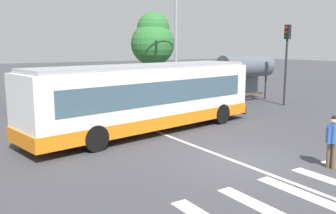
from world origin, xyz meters
name	(u,v)px	position (x,y,z in m)	size (l,w,h in m)	color
ground_plane	(245,163)	(0.00, 0.00, 0.00)	(160.00, 160.00, 0.00)	#3D3D42
city_transit_bus	(147,97)	(-0.50, 5.74, 1.59)	(11.87, 4.50, 3.06)	black
pedestrian_crossing_street	(333,139)	(1.95, -1.88, 0.97)	(0.58, 0.33, 1.72)	brown
parked_car_blue	(38,96)	(-3.08, 15.07, 0.77)	(2.19, 4.64, 1.35)	black
parked_car_red	(80,93)	(-0.40, 15.04, 0.77)	(2.02, 4.58, 1.35)	black
parked_car_champagne	(118,91)	(2.34, 14.99, 0.77)	(1.96, 4.55, 1.35)	black
traffic_light_far_corner	(287,52)	(10.84, 7.42, 3.47)	(0.33, 0.32, 5.22)	#28282B
bus_stop_shelter	(245,67)	(10.04, 10.27, 2.42)	(4.31, 1.54, 3.25)	#28282B
twin_arm_street_lamp	(176,13)	(5.77, 12.70, 6.06)	(5.04, 0.32, 9.91)	#939399
background_tree_right	(153,39)	(7.61, 19.00, 4.44)	(3.74, 3.74, 6.77)	brown
crosswalk_painted_stripes	(303,194)	(-0.58, -2.75, 0.00)	(6.52, 2.87, 0.01)	silver
lane_center_line	(204,150)	(-0.14, 2.00, 0.00)	(0.16, 24.00, 0.01)	silver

